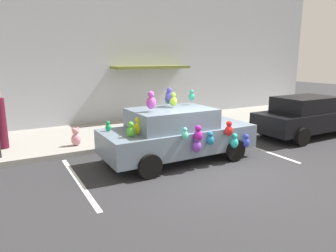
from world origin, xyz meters
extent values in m
plane|color=#2D2D30|center=(0.00, 0.00, 0.00)|extent=(60.00, 60.00, 0.00)
cube|color=gray|center=(0.00, 5.00, 0.07)|extent=(24.00, 4.00, 0.15)
cube|color=#B2B7C1|center=(0.00, 7.15, 3.20)|extent=(24.00, 0.30, 6.40)
cube|color=olive|center=(1.45, 6.60, 2.55)|extent=(3.60, 1.10, 0.12)
cube|color=silver|center=(2.57, 1.00, 0.00)|extent=(0.12, 3.60, 0.01)
cube|color=silver|center=(-3.30, 1.00, 0.00)|extent=(0.12, 3.60, 0.01)
cube|color=slate|center=(-0.31, 1.24, 0.64)|extent=(4.45, 1.83, 0.68)
cube|color=slate|center=(-0.54, 1.24, 1.26)|extent=(2.31, 1.61, 0.56)
cylinder|color=black|center=(1.06, 2.16, 0.32)|extent=(0.64, 0.22, 0.64)
cylinder|color=black|center=(1.06, 0.32, 0.32)|extent=(0.64, 0.22, 0.64)
cylinder|color=black|center=(-1.69, 2.16, 0.32)|extent=(0.64, 0.22, 0.64)
cylinder|color=black|center=(-1.69, 0.32, 0.32)|extent=(0.64, 0.22, 0.64)
ellipsoid|color=teal|center=(-0.36, 1.73, 1.74)|extent=(0.23, 0.19, 0.27)
sphere|color=teal|center=(-0.36, 1.73, 1.93)|extent=(0.15, 0.15, 0.15)
ellipsoid|color=#C451C3|center=(-1.26, 1.07, 1.78)|extent=(0.27, 0.22, 0.32)
sphere|color=#C451C3|center=(-1.26, 1.07, 2.01)|extent=(0.17, 0.17, 0.17)
ellipsoid|color=#1A2EBA|center=(1.28, 1.90, 1.11)|extent=(0.22, 0.18, 0.25)
sphere|color=#1A2EBA|center=(1.28, 1.90, 1.29)|extent=(0.14, 0.14, 0.14)
ellipsoid|color=teal|center=(0.41, 1.64, 1.78)|extent=(0.19, 0.16, 0.23)
sphere|color=teal|center=(0.41, 1.64, 1.94)|extent=(0.12, 0.12, 0.12)
ellipsoid|color=#343DA7|center=(1.03, 1.16, 1.13)|extent=(0.24, 0.20, 0.29)
sphere|color=#343DA7|center=(1.03, 1.16, 1.33)|extent=(0.16, 0.16, 0.16)
ellipsoid|color=#A2D535|center=(-0.36, 1.44, 1.72)|extent=(0.23, 0.19, 0.27)
sphere|color=#A2D535|center=(-0.36, 1.44, 1.90)|extent=(0.15, 0.15, 0.15)
ellipsoid|color=#A9563D|center=(0.57, 0.77, 1.14)|extent=(0.27, 0.22, 0.32)
sphere|color=#A9563D|center=(0.57, 0.77, 1.37)|extent=(0.17, 0.17, 0.17)
ellipsoid|color=blue|center=(1.41, 0.23, 0.52)|extent=(0.23, 0.19, 0.27)
sphere|color=blue|center=(1.41, 0.23, 0.71)|extent=(0.15, 0.15, 0.15)
ellipsoid|color=red|center=(0.73, 0.22, 0.96)|extent=(0.25, 0.20, 0.29)
sphere|color=red|center=(0.73, 0.22, 1.17)|extent=(0.16, 0.16, 0.16)
ellipsoid|color=purple|center=(-0.35, 0.22, 0.65)|extent=(0.25, 0.21, 0.30)
sphere|color=purple|center=(-0.35, 0.22, 0.86)|extent=(0.16, 0.16, 0.16)
ellipsoid|color=#1AA75B|center=(-2.25, 1.75, 1.08)|extent=(0.16, 0.13, 0.19)
sphere|color=#1AA75B|center=(-2.25, 1.75, 1.21)|extent=(0.10, 0.10, 0.10)
ellipsoid|color=#4943AE|center=(-0.44, 1.53, 1.85)|extent=(0.24, 0.19, 0.28)
sphere|color=#4943AE|center=(-0.44, 1.53, 2.04)|extent=(0.15, 0.15, 0.15)
ellipsoid|color=#2BC3BC|center=(0.95, 0.22, 0.58)|extent=(0.25, 0.20, 0.30)
sphere|color=#2BC3BC|center=(0.95, 0.22, 0.78)|extent=(0.16, 0.16, 0.16)
ellipsoid|color=#59CB34|center=(-1.95, 0.84, 1.12)|extent=(0.23, 0.19, 0.27)
sphere|color=#59CB34|center=(-1.95, 0.84, 1.31)|extent=(0.15, 0.15, 0.15)
ellipsoid|color=#5CE9C2|center=(-0.70, 0.25, 1.01)|extent=(0.18, 0.15, 0.21)
sphere|color=#5CE9C2|center=(-0.70, 0.25, 1.15)|extent=(0.11, 0.11, 0.11)
ellipsoid|color=#A61997|center=(-0.32, 0.22, 0.94)|extent=(0.25, 0.21, 0.30)
sphere|color=#A61997|center=(-0.32, 0.22, 1.15)|extent=(0.16, 0.16, 0.16)
ellipsoid|color=#371AEE|center=(-1.45, 1.97, 1.11)|extent=(0.22, 0.18, 0.26)
sphere|color=#371AEE|center=(-1.45, 1.97, 1.29)|extent=(0.14, 0.14, 0.14)
ellipsoid|color=yellow|center=(-1.68, 0.98, 1.15)|extent=(0.27, 0.22, 0.32)
sphere|color=yellow|center=(-1.68, 0.98, 1.37)|extent=(0.17, 0.17, 0.17)
ellipsoid|color=teal|center=(0.11, 0.23, 0.76)|extent=(0.21, 0.17, 0.25)
sphere|color=teal|center=(0.11, 0.23, 0.93)|extent=(0.14, 0.14, 0.14)
cube|color=black|center=(5.47, 1.21, 0.64)|extent=(4.39, 1.66, 0.68)
cube|color=black|center=(5.25, 1.21, 1.26)|extent=(2.28, 1.46, 0.56)
cylinder|color=black|center=(6.83, 2.03, 0.32)|extent=(0.64, 0.22, 0.64)
cylinder|color=black|center=(4.10, 2.03, 0.32)|extent=(0.64, 0.22, 0.64)
cylinder|color=black|center=(4.10, 0.38, 0.32)|extent=(0.64, 0.22, 0.64)
ellipsoid|color=pink|center=(-2.72, 3.70, 0.35)|extent=(0.32, 0.26, 0.40)
sphere|color=pink|center=(-2.72, 3.70, 0.63)|extent=(0.22, 0.22, 0.22)
sphere|color=pink|center=(-2.80, 3.70, 0.71)|extent=(0.09, 0.09, 0.09)
sphere|color=pink|center=(-2.64, 3.70, 0.71)|extent=(0.09, 0.09, 0.09)
cylinder|color=#4B0F20|center=(-4.84, 4.54, 0.94)|extent=(0.38, 0.38, 1.59)
camera|label=1|loc=(-4.80, -6.18, 2.93)|focal=32.62mm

